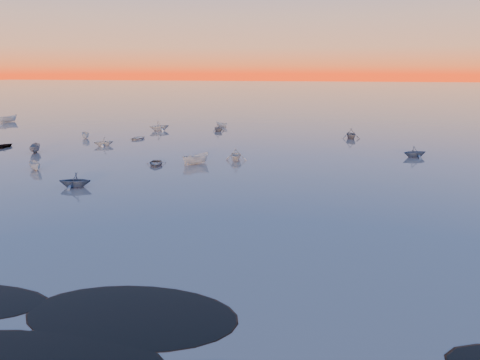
% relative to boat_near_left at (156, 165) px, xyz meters
% --- Properties ---
extents(ground, '(600.00, 600.00, 0.00)m').
position_rel_boat_near_left_xyz_m(ground, '(9.53, 61.81, 0.00)').
color(ground, slate).
rests_on(ground, ground).
extents(mud_lobes, '(140.00, 6.00, 0.07)m').
position_rel_boat_near_left_xyz_m(mud_lobes, '(9.53, -39.19, 0.01)').
color(mud_lobes, black).
rests_on(mud_lobes, ground).
extents(moored_fleet, '(124.00, 58.00, 1.20)m').
position_rel_boat_near_left_xyz_m(moored_fleet, '(9.53, 14.81, 0.00)').
color(moored_fleet, white).
rests_on(moored_fleet, ground).
extents(boat_near_left, '(3.88, 2.49, 0.90)m').
position_rel_boat_near_left_xyz_m(boat_near_left, '(0.00, 0.00, 0.00)').
color(boat_near_left, slate).
rests_on(boat_near_left, ground).
extents(boat_near_center, '(3.92, 3.94, 1.35)m').
position_rel_boat_near_left_xyz_m(boat_near_center, '(4.93, 1.75, 0.00)').
color(boat_near_center, white).
rests_on(boat_near_center, ground).
extents(boat_near_right, '(3.79, 1.94, 1.29)m').
position_rel_boat_near_left_xyz_m(boat_near_right, '(9.68, 5.16, 0.00)').
color(boat_near_right, white).
rests_on(boat_near_right, ground).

